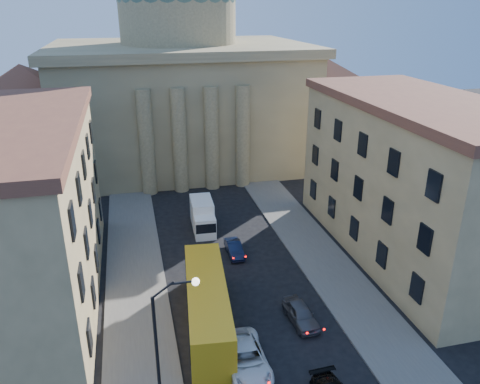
# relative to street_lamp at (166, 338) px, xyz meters

# --- Properties ---
(sidewalk_left) EXTENTS (5.00, 60.00, 0.15)m
(sidewalk_left) POSITION_rel_street_lamp_xyz_m (-1.53, 10.00, -5.21)
(sidewalk_left) COLOR #595651
(sidewalk_left) RESTS_ON ground
(sidewalk_right) EXTENTS (5.00, 60.00, 0.15)m
(sidewalk_right) POSITION_rel_street_lamp_xyz_m (15.47, 10.00, -5.21)
(sidewalk_right) COLOR #595651
(sidewalk_right) RESTS_ON ground
(church) EXTENTS (68.02, 28.76, 36.60)m
(church) POSITION_rel_street_lamp_xyz_m (6.97, 47.47, 6.59)
(church) COLOR olive
(church) RESTS_ON ground
(building_left) EXTENTS (11.60, 26.60, 14.70)m
(building_left) POSITION_rel_street_lamp_xyz_m (-10.03, 14.00, 2.14)
(building_left) COLOR tan
(building_left) RESTS_ON ground
(building_right) EXTENTS (11.60, 26.60, 14.70)m
(building_right) POSITION_rel_street_lamp_xyz_m (23.97, 14.00, 2.14)
(building_right) COLOR tan
(building_right) RESTS_ON ground
(street_lamp) EXTENTS (2.62, 0.44, 8.83)m
(street_lamp) POSITION_rel_street_lamp_xyz_m (0.00, 0.00, 0.00)
(street_lamp) COLOR black
(street_lamp) RESTS_ON ground
(car_left_mid) EXTENTS (2.62, 5.63, 1.56)m
(car_left_mid) POSITION_rel_street_lamp_xyz_m (5.18, 2.36, -4.51)
(car_left_mid) COLOR white
(car_left_mid) RESTS_ON ground
(car_right_far) EXTENTS (1.96, 4.29, 1.43)m
(car_right_far) POSITION_rel_street_lamp_xyz_m (10.31, 6.02, -4.57)
(car_right_far) COLOR #4B4B50
(car_right_far) RESTS_ON ground
(car_right_distant) EXTENTS (1.34, 3.80, 1.25)m
(car_right_distant) POSITION_rel_street_lamp_xyz_m (7.77, 17.10, -4.66)
(car_right_distant) COLOR #0E1732
(car_right_distant) RESTS_ON ground
(city_bus) EXTENTS (4.08, 12.64, 3.50)m
(city_bus) POSITION_rel_street_lamp_xyz_m (3.48, 7.23, -3.41)
(city_bus) COLOR gold
(city_bus) RESTS_ON ground
(box_truck) EXTENTS (2.43, 5.63, 3.04)m
(box_truck) POSITION_rel_street_lamp_xyz_m (5.78, 23.17, -3.85)
(box_truck) COLOR white
(box_truck) RESTS_ON ground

